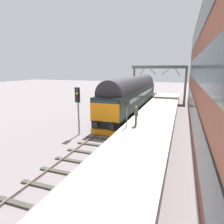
% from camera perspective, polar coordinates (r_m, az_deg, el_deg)
% --- Properties ---
extents(ground_plane, '(140.00, 140.00, 0.00)m').
position_cam_1_polar(ground_plane, '(19.55, 0.68, -4.40)').
color(ground_plane, slate).
rests_on(ground_plane, ground).
extents(track_main, '(2.50, 60.00, 0.15)m').
position_cam_1_polar(track_main, '(19.53, 0.68, -4.25)').
color(track_main, gray).
rests_on(track_main, ground).
extents(station_platform, '(4.00, 44.00, 1.01)m').
position_cam_1_polar(station_platform, '(18.59, 11.24, -3.92)').
color(station_platform, '#B0A99C').
rests_on(station_platform, ground).
extents(diesel_locomotive, '(2.74, 20.22, 4.68)m').
position_cam_1_polar(diesel_locomotive, '(25.96, 6.02, 5.34)').
color(diesel_locomotive, black).
rests_on(diesel_locomotive, ground).
extents(signal_post_near, '(0.44, 0.22, 4.14)m').
position_cam_1_polar(signal_post_near, '(16.95, -9.84, 2.24)').
color(signal_post_near, gray).
rests_on(signal_post_near, ground).
extents(platform_number_sign, '(0.10, 0.44, 2.10)m').
position_cam_1_polar(platform_number_sign, '(15.90, 4.31, 0.54)').
color(platform_number_sign, slate).
rests_on(platform_number_sign, station_platform).
extents(waiting_passenger, '(0.43, 0.49, 1.64)m').
position_cam_1_polar(waiting_passenger, '(16.45, 6.99, -0.55)').
color(waiting_passenger, '#282633').
rests_on(waiting_passenger, station_platform).
extents(overhead_footbridge, '(9.30, 2.00, 6.20)m').
position_cam_1_polar(overhead_footbridge, '(35.90, 13.55, 11.86)').
color(overhead_footbridge, slate).
rests_on(overhead_footbridge, ground).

